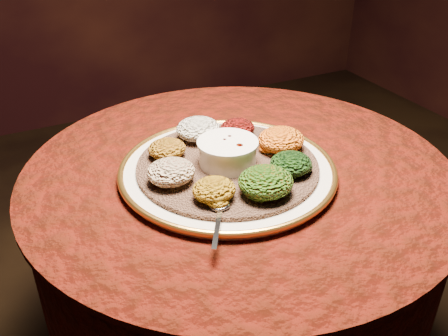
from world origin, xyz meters
name	(u,v)px	position (x,y,z in m)	size (l,w,h in m)	color
table	(238,231)	(0.00, 0.00, 0.55)	(0.96, 0.96, 0.73)	black
platter	(228,170)	(-0.04, -0.02, 0.75)	(0.48, 0.48, 0.02)	silver
injera	(228,166)	(-0.04, -0.02, 0.76)	(0.39, 0.39, 0.01)	brown
stew_bowl	(228,151)	(-0.04, -0.02, 0.79)	(0.13, 0.13, 0.05)	silver
spoon	(220,209)	(-0.13, -0.17, 0.77)	(0.09, 0.12, 0.01)	silver
portion_ayib	(198,129)	(-0.05, 0.12, 0.79)	(0.10, 0.10, 0.05)	white
portion_kitfo	(238,128)	(0.04, 0.09, 0.78)	(0.08, 0.08, 0.04)	black
portion_tikil	(281,140)	(0.10, -0.02, 0.79)	(0.10, 0.10, 0.05)	#BF870F
portion_gomen	(291,164)	(0.06, -0.11, 0.78)	(0.09, 0.08, 0.04)	black
portion_mixveg	(266,182)	(-0.02, -0.15, 0.79)	(0.11, 0.10, 0.05)	#AD3C0B
portion_kik	(214,190)	(-0.12, -0.13, 0.78)	(0.08, 0.08, 0.04)	#9E730E
portion_timatim	(171,172)	(-0.17, -0.03, 0.79)	(0.10, 0.09, 0.05)	maroon
portion_shiro	(167,149)	(-0.14, 0.07, 0.78)	(0.08, 0.08, 0.04)	#955712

